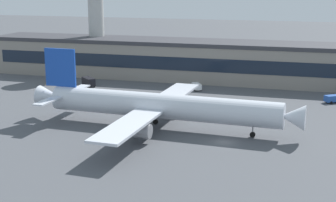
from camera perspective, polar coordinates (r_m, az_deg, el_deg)
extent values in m
plane|color=#4C4F54|center=(96.65, 6.37, -4.72)|extent=(600.00, 600.00, 0.00)
cube|color=gray|center=(152.58, 10.23, 4.08)|extent=(168.92, 15.80, 10.99)
cube|color=#38383D|center=(151.71, 10.33, 6.35)|extent=(172.30, 16.12, 1.20)
cube|color=#192333|center=(144.69, 9.91, 3.80)|extent=(165.54, 0.16, 3.96)
cylinder|color=silver|center=(103.56, -0.61, -0.59)|extent=(49.89, 7.57, 5.25)
cone|color=silver|center=(98.32, 14.09, -1.79)|extent=(4.95, 5.20, 4.98)
cone|color=silver|center=(114.94, -13.27, 0.48)|extent=(5.99, 4.99, 4.72)
cube|color=#1947B2|center=(112.15, -12.22, 3.77)|extent=(7.36, 0.84, 8.39)
cube|color=silver|center=(117.94, -10.44, 1.34)|extent=(2.84, 9.54, 0.30)
cube|color=silver|center=(108.28, -13.39, 0.09)|extent=(2.84, 9.54, 0.30)
cube|color=silver|center=(117.02, 0.70, 0.82)|extent=(7.04, 22.62, 0.50)
cube|color=silver|center=(92.01, -4.64, -2.82)|extent=(7.04, 22.62, 0.50)
cylinder|color=#99999E|center=(114.05, 0.65, -0.48)|extent=(4.46, 3.09, 2.89)
cylinder|color=#99999E|center=(95.13, -3.26, -3.40)|extent=(4.46, 3.09, 2.89)
cylinder|color=black|center=(100.32, 9.65, -3.81)|extent=(1.12, 0.55, 1.10)
cylinder|color=slate|center=(99.91, 9.68, -3.06)|extent=(0.24, 0.24, 2.21)
cylinder|color=black|center=(107.64, -1.44, -2.40)|extent=(1.12, 0.55, 1.10)
cylinder|color=slate|center=(107.27, -1.44, -1.69)|extent=(0.24, 0.24, 2.21)
cylinder|color=black|center=(103.40, -2.34, -3.09)|extent=(1.12, 0.55, 1.10)
cylinder|color=slate|center=(103.01, -2.35, -2.35)|extent=(0.24, 0.24, 2.21)
cylinder|color=#B7B7B2|center=(168.43, -8.19, 8.10)|extent=(5.06, 5.06, 28.73)
cylinder|color=black|center=(133.30, 17.72, 0.01)|extent=(0.75, 0.63, 0.70)
cylinder|color=black|center=(131.87, 18.16, -0.17)|extent=(0.75, 0.63, 0.70)
cube|color=yellow|center=(152.66, -12.57, 2.30)|extent=(4.00, 2.89, 1.50)
cube|color=black|center=(152.38, -12.21, 2.41)|extent=(1.71, 2.11, 0.38)
cylinder|color=black|center=(153.39, -12.02, 2.10)|extent=(0.75, 0.48, 0.70)
cylinder|color=black|center=(151.67, -12.17, 1.96)|extent=(0.75, 0.48, 0.70)
cylinder|color=black|center=(153.95, -12.94, 2.09)|extent=(0.75, 0.48, 0.70)
cylinder|color=black|center=(152.24, -13.09, 1.95)|extent=(0.75, 0.48, 0.70)
cube|color=black|center=(147.70, -9.09, 2.22)|extent=(5.34, 5.12, 2.20)
cube|color=black|center=(148.91, -9.31, 2.48)|extent=(2.71, 2.72, 0.55)
cylinder|color=black|center=(149.20, -9.70, 1.88)|extent=(0.72, 0.69, 0.70)
cylinder|color=black|center=(149.94, -9.00, 1.97)|extent=(0.72, 0.69, 0.70)
cylinder|color=black|center=(145.90, -9.15, 1.64)|extent=(0.72, 0.69, 0.70)
cylinder|color=black|center=(146.66, -8.44, 1.72)|extent=(0.72, 0.69, 0.70)
cube|color=white|center=(141.32, 3.29, 1.71)|extent=(3.72, 4.78, 1.50)
cube|color=black|center=(140.11, 3.42, 1.73)|extent=(2.26, 2.17, 0.38)
cylinder|color=black|center=(140.24, 3.79, 1.29)|extent=(0.59, 0.76, 0.70)
cylinder|color=black|center=(139.81, 3.11, 1.27)|extent=(0.59, 0.76, 0.70)
cylinder|color=black|center=(143.14, 3.46, 1.55)|extent=(0.59, 0.76, 0.70)
cylinder|color=black|center=(142.72, 2.80, 1.53)|extent=(0.59, 0.76, 0.70)
cone|color=#F2590C|center=(98.50, -6.54, -4.16)|extent=(0.55, 0.55, 0.68)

